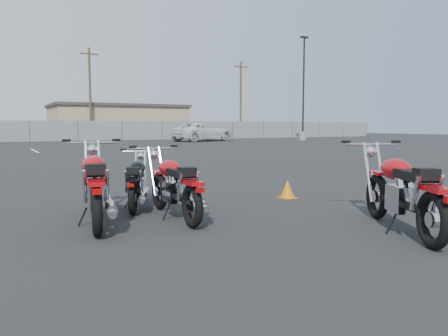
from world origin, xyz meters
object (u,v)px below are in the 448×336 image
motorcycle_front_red (96,186)px  motorcycle_third_red (175,186)px  motorcycle_rear_red (403,192)px  motorcycle_second_black (137,182)px  white_van (203,127)px

motorcycle_front_red → motorcycle_third_red: 1.12m
motorcycle_third_red → motorcycle_rear_red: motorcycle_rear_red is taller
motorcycle_second_black → motorcycle_front_red: bearing=-134.3°
motorcycle_front_red → motorcycle_rear_red: motorcycle_front_red is taller
white_van → motorcycle_rear_red: bearing=143.8°
motorcycle_front_red → white_van: (15.56, 28.66, 0.74)m
motorcycle_rear_red → white_van: size_ratio=0.34×
motorcycle_front_red → white_van: size_ratio=0.35×
motorcycle_second_black → motorcycle_third_red: bearing=-77.7°
motorcycle_front_red → motorcycle_third_red: motorcycle_front_red is taller
motorcycle_second_black → motorcycle_rear_red: bearing=-53.0°
motorcycle_third_red → motorcycle_rear_red: 3.12m
motorcycle_front_red → motorcycle_second_black: motorcycle_front_red is taller
motorcycle_second_black → motorcycle_rear_red: (2.46, -3.27, 0.09)m
motorcycle_third_red → white_van: bearing=63.4°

